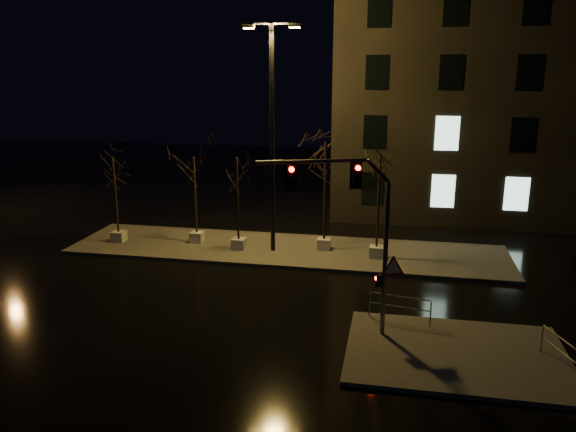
# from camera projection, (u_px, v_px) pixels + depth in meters

# --- Properties ---
(ground) EXTENTS (90.00, 90.00, 0.00)m
(ground) POSITION_uv_depth(u_px,v_px,m) (257.00, 297.00, 22.84)
(ground) COLOR black
(ground) RESTS_ON ground
(median) EXTENTS (22.00, 5.00, 0.15)m
(median) POSITION_uv_depth(u_px,v_px,m) (286.00, 250.00, 28.52)
(median) COLOR #46443E
(median) RESTS_ON ground
(sidewalk_corner) EXTENTS (7.00, 5.00, 0.15)m
(sidewalk_corner) POSITION_uv_depth(u_px,v_px,m) (456.00, 354.00, 18.11)
(sidewalk_corner) COLOR #46443E
(sidewalk_corner) RESTS_ON ground
(building) EXTENTS (25.00, 12.00, 15.00)m
(building) POSITION_uv_depth(u_px,v_px,m) (540.00, 93.00, 35.41)
(building) COLOR black
(building) RESTS_ON ground
(tree_0) EXTENTS (1.80, 1.80, 4.63)m
(tree_0) POSITION_uv_depth(u_px,v_px,m) (114.00, 176.00, 28.78)
(tree_0) COLOR beige
(tree_0) RESTS_ON median
(tree_1) EXTENTS (1.80, 1.80, 4.64)m
(tree_1) POSITION_uv_depth(u_px,v_px,m) (194.00, 176.00, 28.67)
(tree_1) COLOR beige
(tree_1) RESTS_ON median
(tree_2) EXTENTS (1.80, 1.80, 4.80)m
(tree_2) POSITION_uv_depth(u_px,v_px,m) (237.00, 178.00, 27.52)
(tree_2) COLOR beige
(tree_2) RESTS_ON median
(tree_3) EXTENTS (1.80, 1.80, 5.58)m
(tree_3) POSITION_uv_depth(u_px,v_px,m) (325.00, 166.00, 27.34)
(tree_3) COLOR beige
(tree_3) RESTS_ON median
(tree_4) EXTENTS (1.80, 1.80, 5.10)m
(tree_4) POSITION_uv_depth(u_px,v_px,m) (379.00, 179.00, 26.22)
(tree_4) COLOR beige
(tree_4) RESTS_ON median
(traffic_signal_mast) EXTENTS (4.76, 1.67, 6.11)m
(traffic_signal_mast) POSITION_uv_depth(u_px,v_px,m) (358.00, 222.00, 18.22)
(traffic_signal_mast) COLOR slate
(traffic_signal_mast) RESTS_ON sidewalk_corner
(streetlight_main) EXTENTS (2.72, 0.39, 10.91)m
(streetlight_main) POSITION_uv_depth(u_px,v_px,m) (272.00, 124.00, 26.65)
(streetlight_main) COLOR black
(streetlight_main) RESTS_ON median
(guard_rail_a) EXTENTS (2.21, 0.47, 0.97)m
(guard_rail_a) POSITION_uv_depth(u_px,v_px,m) (400.00, 305.00, 20.17)
(guard_rail_a) COLOR slate
(guard_rail_a) RESTS_ON sidewalk_corner
(guard_rail_b) EXTENTS (0.71, 1.91, 0.96)m
(guard_rail_b) POSITION_uv_depth(u_px,v_px,m) (561.00, 349.00, 16.99)
(guard_rail_b) COLOR slate
(guard_rail_b) RESTS_ON sidewalk_corner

